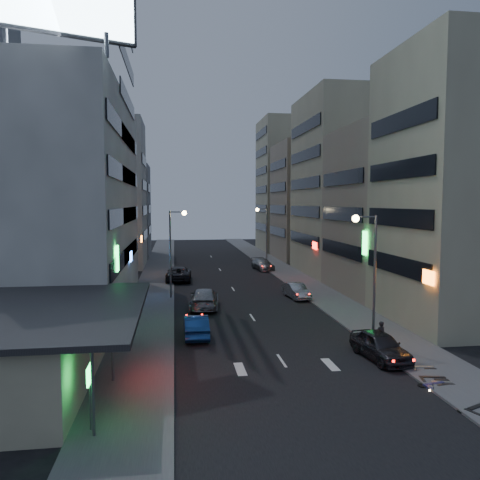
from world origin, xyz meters
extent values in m
plane|color=black|center=(0.00, 0.00, 0.00)|extent=(180.00, 180.00, 0.00)
cube|color=#4C4C4F|center=(-8.00, 30.00, 0.06)|extent=(4.00, 120.00, 0.12)
cube|color=#4C4C4F|center=(8.00, 30.00, 0.06)|extent=(4.00, 120.00, 0.12)
cube|color=tan|center=(-14.00, 2.00, 1.80)|extent=(8.00, 12.00, 3.60)
cube|color=black|center=(-13.00, 2.00, 3.75)|extent=(11.00, 13.00, 0.25)
cube|color=black|center=(-8.90, 2.00, 3.10)|extent=(0.12, 4.00, 0.90)
cube|color=#FF1E14|center=(-8.82, 2.00, 3.10)|extent=(0.04, 3.70, 0.70)
cube|color=silver|center=(-17.00, 20.00, 9.00)|extent=(14.00, 24.00, 18.00)
cube|color=tan|center=(15.00, 10.50, 10.00)|extent=(10.00, 11.00, 20.00)
cube|color=gray|center=(15.50, 22.00, 8.00)|extent=(11.00, 12.00, 16.00)
cube|color=tan|center=(15.00, 35.00, 11.00)|extent=(10.00, 14.00, 22.00)
cube|color=silver|center=(-15.50, 45.00, 10.00)|extent=(11.00, 10.00, 20.00)
cube|color=gray|center=(-16.00, 58.00, 7.50)|extent=(12.00, 10.00, 15.00)
cube|color=gray|center=(15.50, 50.00, 9.00)|extent=(11.00, 12.00, 18.00)
cube|color=tan|center=(16.00, 64.00, 12.00)|extent=(12.00, 12.00, 24.00)
cylinder|color=#595B60|center=(-16.00, 10.00, 18.75)|extent=(0.30, 0.30, 1.50)
cylinder|color=#595B60|center=(-10.00, 10.00, 18.75)|extent=(0.30, 0.30, 1.50)
cylinder|color=#595B60|center=(6.30, 6.00, 4.12)|extent=(0.16, 0.16, 8.00)
cylinder|color=#595B60|center=(5.60, 6.00, 8.02)|extent=(1.40, 0.10, 0.10)
sphere|color=#FFD88C|center=(5.00, 6.00, 7.92)|extent=(0.44, 0.44, 0.44)
cylinder|color=#595B60|center=(-6.30, 22.00, 4.12)|extent=(0.16, 0.16, 8.00)
cylinder|color=#595B60|center=(-5.60, 22.00, 8.02)|extent=(1.40, 0.10, 0.10)
sphere|color=#FFD88C|center=(-5.00, 22.00, 7.92)|extent=(0.44, 0.44, 0.44)
cylinder|color=#595B60|center=(6.30, 40.00, 4.12)|extent=(0.16, 0.16, 8.00)
cylinder|color=#595B60|center=(5.60, 40.00, 8.02)|extent=(1.40, 0.10, 0.10)
sphere|color=#FFD88C|center=(5.00, 40.00, 7.92)|extent=(0.44, 0.44, 0.44)
imported|color=#2C2B31|center=(5.60, 3.49, 0.79)|extent=(2.34, 4.79, 1.57)
imported|color=#A7A8AF|center=(5.25, 20.64, 0.69)|extent=(1.95, 4.35, 1.38)
imported|color=black|center=(-5.47, 31.84, 0.82)|extent=(2.99, 6.02, 1.64)
imported|color=gray|center=(5.60, 39.04, 0.72)|extent=(2.67, 5.21, 1.45)
imported|color=navy|center=(-4.56, 9.38, 0.74)|extent=(1.60, 4.49, 1.47)
imported|color=gray|center=(-3.49, 17.72, 0.84)|extent=(2.91, 5.98, 1.68)
imported|color=black|center=(6.30, 4.97, 0.95)|extent=(0.67, 0.50, 1.67)
camera|label=1|loc=(-5.90, -21.09, 8.91)|focal=35.00mm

